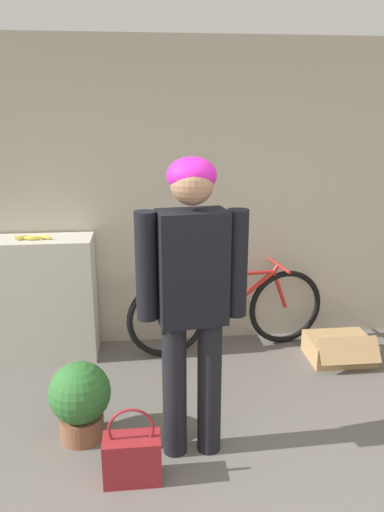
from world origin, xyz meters
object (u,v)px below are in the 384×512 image
object	(u,v)px
bicycle	(228,311)
potted_plant	(80,398)
banana	(33,238)
cardboard_box	(339,348)
handbag	(132,457)
person	(192,286)

from	to	relation	value
bicycle	potted_plant	xyz separation A→B (m)	(-1.14, -1.12, -0.08)
banana	cardboard_box	size ratio (longest dim) A/B	0.58
handbag	cardboard_box	size ratio (longest dim) A/B	0.89
banana	cardboard_box	world-z (taller)	banana
bicycle	handbag	size ratio (longest dim) A/B	3.78
banana	potted_plant	size ratio (longest dim) A/B	0.59
handbag	cardboard_box	bearing A→B (deg)	36.39
person	banana	bearing A→B (deg)	122.83
person	potted_plant	size ratio (longest dim) A/B	3.46
bicycle	potted_plant	size ratio (longest dim) A/B	3.37
cardboard_box	potted_plant	size ratio (longest dim) A/B	1.00
handbag	bicycle	bearing A→B (deg)	62.27
banana	cardboard_box	bearing A→B (deg)	-6.38
bicycle	cardboard_box	distance (m)	0.99
handbag	cardboard_box	distance (m)	2.14
bicycle	banana	distance (m)	1.73
bicycle	banana	world-z (taller)	banana
banana	handbag	bearing A→B (deg)	-63.52
bicycle	cardboard_box	xyz separation A→B (m)	(0.91, -0.28, -0.27)
handbag	potted_plant	distance (m)	0.55
person	cardboard_box	bearing A→B (deg)	29.64
handbag	potted_plant	xyz separation A→B (m)	(-0.33, 0.42, 0.13)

